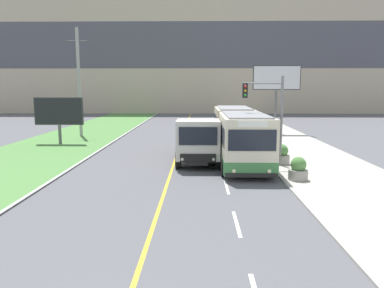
# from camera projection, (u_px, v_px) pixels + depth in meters

# --- Properties ---
(apartment_block_background) EXTENTS (80.00, 8.04, 21.75)m
(apartment_block_background) POSITION_uv_depth(u_px,v_px,m) (191.00, 51.00, 66.16)
(apartment_block_background) COLOR #BCAD93
(apartment_block_background) RESTS_ON ground_plane
(city_bus) EXTENTS (2.70, 12.51, 3.07)m
(city_bus) POSITION_uv_depth(u_px,v_px,m) (238.00, 134.00, 23.52)
(city_bus) COLOR beige
(city_bus) RESTS_ON ground_plane
(dump_truck) EXTENTS (2.49, 6.42, 2.68)m
(dump_truck) POSITION_uv_depth(u_px,v_px,m) (198.00, 142.00, 21.70)
(dump_truck) COLOR black
(dump_truck) RESTS_ON ground_plane
(utility_pole_far) EXTENTS (1.80, 0.28, 9.72)m
(utility_pole_far) POSITION_uv_depth(u_px,v_px,m) (79.00, 82.00, 33.78)
(utility_pole_far) COLOR #9E9E99
(utility_pole_far) RESTS_ON ground_plane
(traffic_light_mast) EXTENTS (2.28, 0.32, 5.09)m
(traffic_light_mast) POSITION_uv_depth(u_px,v_px,m) (269.00, 109.00, 20.84)
(traffic_light_mast) COLOR slate
(traffic_light_mast) RESTS_ON ground_plane
(billboard_large) EXTENTS (4.50, 0.24, 6.51)m
(billboard_large) POSITION_uv_depth(u_px,v_px,m) (277.00, 81.00, 35.39)
(billboard_large) COLOR #59595B
(billboard_large) RESTS_ON ground_plane
(billboard_small) EXTENTS (3.84, 0.24, 3.69)m
(billboard_small) POSITION_uv_depth(u_px,v_px,m) (59.00, 112.00, 29.44)
(billboard_small) COLOR #59595B
(billboard_small) RESTS_ON ground_plane
(planter_round_near) EXTENTS (0.92, 0.92, 1.12)m
(planter_round_near) POSITION_uv_depth(u_px,v_px,m) (298.00, 170.00, 17.87)
(planter_round_near) COLOR gray
(planter_round_near) RESTS_ON sidewalk_right
(planter_round_second) EXTENTS (0.93, 0.93, 1.16)m
(planter_round_second) POSITION_uv_depth(u_px,v_px,m) (282.00, 155.00, 21.57)
(planter_round_second) COLOR gray
(planter_round_second) RESTS_ON sidewalk_right
(planter_round_third) EXTENTS (0.86, 0.86, 1.06)m
(planter_round_third) POSITION_uv_depth(u_px,v_px,m) (270.00, 146.00, 25.28)
(planter_round_third) COLOR gray
(planter_round_third) RESTS_ON sidewalk_right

